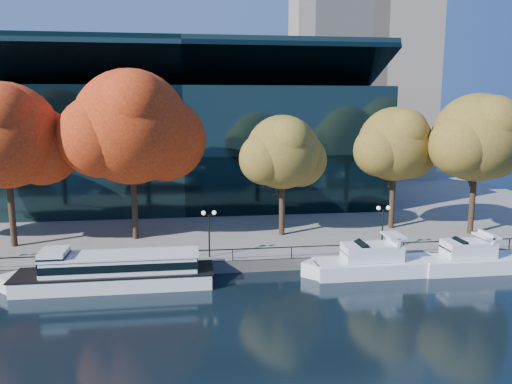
{
  "coord_description": "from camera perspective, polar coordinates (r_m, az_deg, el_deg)",
  "views": [
    {
      "loc": [
        -3.42,
        -36.72,
        13.79
      ],
      "look_at": [
        2.6,
        8.0,
        5.92
      ],
      "focal_mm": 35.0,
      "sensor_mm": 36.0,
      "label": 1
    }
  ],
  "objects": [
    {
      "name": "tree_2",
      "position": [
        48.38,
        -13.82,
        6.96
      ],
      "size": [
        13.48,
        11.06,
        16.18
      ],
      "color": "black",
      "rests_on": "promenade"
    },
    {
      "name": "tree_4",
      "position": [
        53.48,
        15.75,
        5.11
      ],
      "size": [
        9.49,
        7.78,
        12.64
      ],
      "color": "black",
      "rests_on": "promenade"
    },
    {
      "name": "tree_5",
      "position": [
        53.72,
        24.13,
        5.49
      ],
      "size": [
        10.8,
        8.85,
        13.97
      ],
      "color": "black",
      "rests_on": "promenade"
    },
    {
      "name": "convention_building",
      "position": [
        68.71,
        -8.16,
        5.39
      ],
      "size": [
        50.0,
        24.57,
        21.43
      ],
      "color": "black",
      "rests_on": "ground"
    },
    {
      "name": "cruiser_far",
      "position": [
        45.8,
        23.04,
        -7.06
      ],
      "size": [
        10.2,
        2.83,
        3.33
      ],
      "color": "white",
      "rests_on": "ground"
    },
    {
      "name": "promenade",
      "position": [
        74.37,
        -4.91,
        -0.43
      ],
      "size": [
        90.0,
        67.08,
        1.0
      ],
      "color": "slate",
      "rests_on": "ground"
    },
    {
      "name": "cruiser_near",
      "position": [
        42.47,
        13.12,
        -7.84
      ],
      "size": [
        11.64,
        3.0,
        3.37
      ],
      "color": "white",
      "rests_on": "ground"
    },
    {
      "name": "tree_3",
      "position": [
        48.79,
        3.22,
        4.37
      ],
      "size": [
        9.04,
        7.41,
        11.89
      ],
      "color": "black",
      "rests_on": "promenade"
    },
    {
      "name": "tree_1",
      "position": [
        49.59,
        -26.53,
        5.57
      ],
      "size": [
        11.8,
        9.67,
        14.87
      ],
      "color": "black",
      "rests_on": "promenade"
    },
    {
      "name": "ground",
      "position": [
        39.37,
        -2.24,
        -10.62
      ],
      "size": [
        160.0,
        160.0,
        0.0
      ],
      "primitive_type": "plane",
      "color": "black",
      "rests_on": "ground"
    },
    {
      "name": "lamp_1",
      "position": [
        42.4,
        -5.4,
        -3.53
      ],
      "size": [
        1.26,
        0.36,
        4.03
      ],
      "color": "black",
      "rests_on": "promenade"
    },
    {
      "name": "tour_boat",
      "position": [
        40.24,
        -16.35,
        -8.58
      ],
      "size": [
        16.31,
        3.64,
        3.1
      ],
      "color": "silver",
      "rests_on": "ground"
    },
    {
      "name": "lamp_2",
      "position": [
        45.62,
        14.31,
        -2.84
      ],
      "size": [
        1.26,
        0.36,
        4.03
      ],
      "color": "black",
      "rests_on": "promenade"
    },
    {
      "name": "railing",
      "position": [
        41.83,
        -2.68,
        -6.58
      ],
      "size": [
        88.2,
        0.08,
        0.99
      ],
      "color": "black",
      "rests_on": "promenade"
    }
  ]
}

